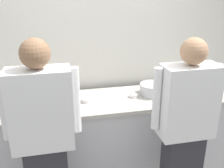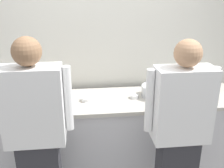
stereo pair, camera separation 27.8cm
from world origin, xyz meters
name	(u,v)px [view 2 (the right image)]	position (x,y,z in m)	size (l,w,h in m)	color
wall_back	(98,50)	(0.00, 0.84, 1.36)	(5.04, 0.10, 2.73)	silver
prep_counter	(102,135)	(0.00, 0.37, 0.46)	(3.21, 0.69, 0.92)	silver
chef_near_left	(36,133)	(-0.60, -0.28, 0.92)	(0.63, 0.24, 1.74)	#2D2D33
chef_center	(180,131)	(0.63, -0.35, 0.90)	(0.62, 0.24, 1.71)	#2D2D33
plate_stack_front	(198,97)	(1.07, 0.26, 0.94)	(0.24, 0.24, 0.05)	white
mixing_bowl_steel	(155,91)	(0.61, 0.39, 0.98)	(0.31, 0.31, 0.13)	#B7BABF
sheet_tray	(9,103)	(-0.98, 0.36, 0.93)	(0.43, 0.30, 0.02)	#B7BABF
squeeze_bottle_secondary	(42,92)	(-0.64, 0.42, 1.01)	(0.06, 0.06, 0.20)	orange
ramekin_yellow_sauce	(69,95)	(-0.36, 0.49, 0.94)	(0.09, 0.09, 0.04)	white
ramekin_orange_sauce	(47,103)	(-0.58, 0.30, 0.94)	(0.11, 0.11, 0.04)	white
ramekin_red_sauce	(134,96)	(0.37, 0.36, 0.94)	(0.09, 0.09, 0.04)	white
ramekin_green_sauce	(86,99)	(-0.17, 0.35, 0.94)	(0.11, 0.11, 0.04)	white
deli_cup	(209,89)	(1.27, 0.44, 0.96)	(0.09, 0.09, 0.08)	white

